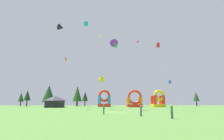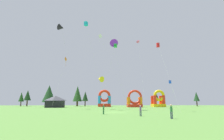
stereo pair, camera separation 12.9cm
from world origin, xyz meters
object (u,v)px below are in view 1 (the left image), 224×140
kite_white_diamond (100,37)px  inflatable_blue_arch (158,101)px  kite_pink_parafoil (138,42)px  kite_green_box (115,46)px  kite_black_delta (61,27)px  inflatable_red_slide (104,101)px  kite_orange_diamond (66,60)px  person_midfield (172,110)px  kite_red_box (158,45)px  person_near_camera (141,110)px  festival_tent (55,102)px  person_left_edge (104,108)px  kite_cyan_box (86,24)px  kite_blue_box (170,82)px  kite_yellow_delta (100,79)px  inflatable_orange_dome (135,101)px  kite_purple_delta (115,44)px

kite_white_diamond → inflatable_blue_arch: (22.60, 5.39, -23.65)m
kite_pink_parafoil → kite_green_box: kite_pink_parafoil is taller
kite_black_delta → kite_green_box: size_ratio=1.52×
inflatable_red_slide → kite_orange_diamond: bearing=-122.8°
inflatable_blue_arch → person_midfield: bearing=-104.8°
kite_red_box → inflatable_blue_arch: (7.84, 28.01, -13.10)m
kite_orange_diamond → person_midfield: 39.29m
kite_white_diamond → person_near_camera: (7.38, -36.39, -25.05)m
inflatable_red_slide → festival_tent: size_ratio=1.16×
kite_white_diamond → festival_tent: 28.54m
kite_orange_diamond → inflatable_red_slide: size_ratio=2.31×
person_near_camera → kite_red_box: bearing=-101.6°
person_near_camera → person_left_edge: size_ratio=0.98×
kite_green_box → festival_tent: (-20.29, 17.24, -15.04)m
kite_red_box → person_midfield: 23.07m
kite_pink_parafoil → kite_cyan_box: (-16.56, -7.87, 2.46)m
inflatable_blue_arch → kite_pink_parafoil: bearing=-128.7°
person_left_edge → kite_cyan_box: bearing=150.4°
kite_pink_parafoil → inflatable_red_slide: bearing=126.2°
kite_blue_box → person_near_camera: bearing=-120.5°
kite_green_box → kite_orange_diamond: bearing=154.1°
kite_pink_parafoil → kite_blue_box: 18.04m
kite_black_delta → kite_yellow_delta: 21.72m
kite_black_delta → kite_red_box: 32.19m
inflatable_orange_dome → person_near_camera: bearing=-98.1°
kite_yellow_delta → festival_tent: size_ratio=1.66×
kite_pink_parafoil → inflatable_orange_dome: bearing=89.2°
kite_blue_box → kite_cyan_box: bearing=179.5°
kite_black_delta → kite_red_box: kite_black_delta is taller
kite_black_delta → inflatable_red_slide: size_ratio=4.00×
kite_blue_box → inflatable_blue_arch: bearing=83.0°
person_midfield → festival_tent: festival_tent is taller
kite_pink_parafoil → kite_red_box: size_ratio=1.39×
kite_black_delta → person_near_camera: bearing=-54.5°
kite_blue_box → festival_tent: kite_blue_box is taller
person_left_edge → inflatable_orange_dome: (11.18, 35.75, 1.24)m
kite_cyan_box → person_left_edge: 29.90m
kite_white_diamond → person_midfield: bearing=-75.2°
person_near_camera → kite_yellow_delta: bearing=-57.9°
kite_white_diamond → inflatable_red_slide: bearing=78.6°
person_near_camera → festival_tent: (-22.87, 36.75, 1.08)m
kite_purple_delta → kite_white_diamond: bearing=106.6°
kite_purple_delta → person_midfield: (5.98, -24.73, -16.94)m
kite_pink_parafoil → kite_cyan_box: size_ratio=0.89×
kite_cyan_box → person_near_camera: kite_cyan_box is taller
person_midfield → festival_tent: size_ratio=0.31×
kite_white_diamond → kite_purple_delta: bearing=-73.4°
kite_black_delta → kite_blue_box: (32.50, -6.11, -18.27)m
inflatable_red_slide → festival_tent: (-17.21, -8.17, -0.37)m
kite_pink_parafoil → kite_purple_delta: kite_pink_parafoil is taller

